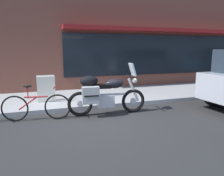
% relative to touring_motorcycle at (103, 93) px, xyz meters
% --- Properties ---
extents(ground_plane, '(80.00, 80.00, 0.00)m').
position_rel_touring_motorcycle_xyz_m(ground_plane, '(-0.34, -0.46, -0.61)').
color(ground_plane, '#292929').
extents(touring_motorcycle, '(2.19, 0.62, 1.42)m').
position_rel_touring_motorcycle_xyz_m(touring_motorcycle, '(0.00, 0.00, 0.00)').
color(touring_motorcycle, black).
rests_on(touring_motorcycle, ground_plane).
extents(parked_bicycle, '(1.69, 0.48, 0.92)m').
position_rel_touring_motorcycle_xyz_m(parked_bicycle, '(-1.74, 0.11, -0.25)').
color(parked_bicycle, black).
rests_on(parked_bicycle, ground_plane).
extents(sandwich_board_sign, '(0.55, 0.40, 0.84)m').
position_rel_touring_motorcycle_xyz_m(sandwich_board_sign, '(-1.44, 1.59, -0.07)').
color(sandwich_board_sign, silver).
rests_on(sandwich_board_sign, sidewalk_curb).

